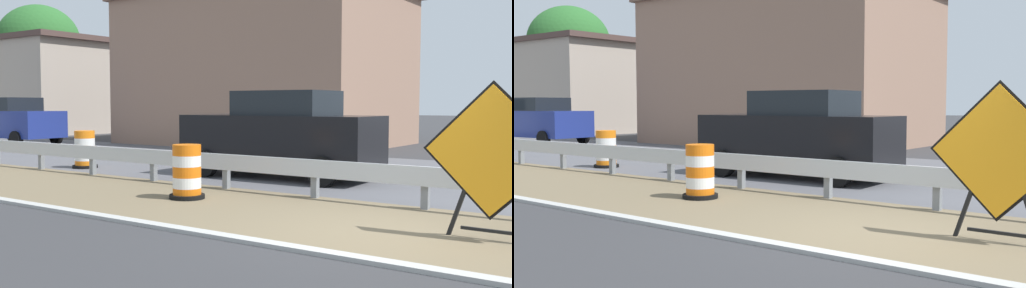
% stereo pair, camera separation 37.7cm
% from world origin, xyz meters
% --- Properties ---
extents(ground_plane, '(160.00, 160.00, 0.00)m').
position_xyz_m(ground_plane, '(0.00, 0.00, 0.00)').
color(ground_plane, '#333335').
extents(median_dirt_strip, '(3.59, 120.00, 0.01)m').
position_xyz_m(median_dirt_strip, '(0.60, 0.00, 0.00)').
color(median_dirt_strip, '#706047').
rests_on(median_dirt_strip, ground).
extents(far_lane_asphalt, '(8.16, 120.00, 0.00)m').
position_xyz_m(far_lane_asphalt, '(6.47, 0.00, 0.00)').
color(far_lane_asphalt, '#56565B').
rests_on(far_lane_asphalt, ground).
extents(curb_near_edge, '(0.20, 120.00, 0.11)m').
position_xyz_m(curb_near_edge, '(-1.30, 0.00, 0.00)').
color(curb_near_edge, '#ADADA8').
rests_on(curb_near_edge, ground).
extents(guardrail_median, '(0.18, 45.16, 0.71)m').
position_xyz_m(guardrail_median, '(2.16, 3.24, 0.52)').
color(guardrail_median, silver).
rests_on(guardrail_median, ground).
extents(warning_sign_diamond, '(0.08, 1.76, 2.02)m').
position_xyz_m(warning_sign_diamond, '(0.55, -1.24, 1.07)').
color(warning_sign_diamond, black).
rests_on(warning_sign_diamond, ground).
extents(traffic_barrel_nearest, '(0.65, 0.65, 0.99)m').
position_xyz_m(traffic_barrel_nearest, '(0.82, 4.08, 0.44)').
color(traffic_barrel_nearest, orange).
rests_on(traffic_barrel_nearest, ground).
extents(traffic_barrel_close, '(0.66, 0.66, 1.00)m').
position_xyz_m(traffic_barrel_close, '(3.09, 9.74, 0.45)').
color(traffic_barrel_close, orange).
rests_on(traffic_barrel_close, ground).
extents(car_trailing_near_lane, '(2.28, 4.59, 1.98)m').
position_xyz_m(car_trailing_near_lane, '(7.38, 19.73, 1.00)').
color(car_trailing_near_lane, navy).
rests_on(car_trailing_near_lane, ground).
extents(car_trailing_far_lane, '(2.05, 4.69, 2.02)m').
position_xyz_m(car_trailing_far_lane, '(4.35, 4.31, 1.01)').
color(car_trailing_far_lane, black).
rests_on(car_trailing_far_lane, ground).
extents(roadside_shop_near, '(7.76, 11.66, 6.45)m').
position_xyz_m(roadside_shop_near, '(14.05, 11.39, 3.24)').
color(roadside_shop_near, '#93705B').
rests_on(roadside_shop_near, ground).
extents(roadside_shop_far, '(8.23, 15.60, 5.53)m').
position_xyz_m(roadside_shop_far, '(15.38, 31.03, 2.78)').
color(roadside_shop_far, '#AD9E8E').
rests_on(roadside_shop_far, ground).
extents(utility_pole_near, '(0.24, 1.80, 9.01)m').
position_xyz_m(utility_pole_near, '(12.19, 6.05, 4.67)').
color(utility_pole_near, brown).
rests_on(utility_pole_near, ground).
extents(tree_roadside, '(4.94, 4.94, 7.73)m').
position_xyz_m(tree_roadside, '(14.87, 28.57, 5.49)').
color(tree_roadside, '#4C3D2D').
rests_on(tree_roadside, ground).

